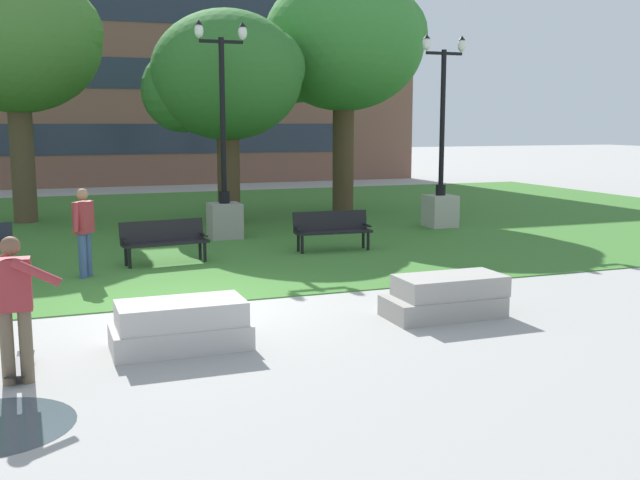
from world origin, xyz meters
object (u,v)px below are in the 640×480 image
object	(u,v)px
skateboard	(20,367)
person_bystander_near_lawn	(84,228)
lamp_post_right	(224,196)
concrete_block_center	(181,326)
park_bench_far_left	(332,228)
person_skateboarder	(14,300)
concrete_block_left	(446,297)
lamp_post_left	(441,189)
park_bench_near_right	(164,239)

from	to	relation	value
skateboard	person_bystander_near_lawn	bearing A→B (deg)	79.04
skateboard	lamp_post_right	distance (m)	10.59
concrete_block_center	person_bystander_near_lawn	world-z (taller)	person_bystander_near_lawn
concrete_block_center	park_bench_far_left	world-z (taller)	park_bench_far_left
concrete_block_center	person_skateboarder	world-z (taller)	person_skateboarder
concrete_block_left	person_bystander_near_lawn	world-z (taller)	person_bystander_near_lawn
concrete_block_center	skateboard	bearing A→B (deg)	-169.94
person_skateboarder	lamp_post_left	xyz separation A→B (m)	(10.98, 9.70, 0.12)
park_bench_near_right	concrete_block_center	bearing A→B (deg)	-96.87
park_bench_near_right	lamp_post_right	xyz separation A→B (m)	(2.00, 2.96, 0.57)
concrete_block_center	lamp_post_right	world-z (taller)	lamp_post_right
concrete_block_left	person_skateboarder	world-z (taller)	person_skateboarder
skateboard	lamp_post_right	world-z (taller)	lamp_post_right
concrete_block_center	park_bench_near_right	world-z (taller)	park_bench_near_right
lamp_post_left	lamp_post_right	xyz separation A→B (m)	(-6.25, 0.06, 0.02)
park_bench_near_right	person_bystander_near_lawn	distance (m)	1.95
concrete_block_left	lamp_post_left	xyz separation A→B (m)	(4.85, 8.78, 0.78)
concrete_block_left	park_bench_near_right	world-z (taller)	park_bench_near_right
concrete_block_center	person_skateboarder	distance (m)	2.22
skateboard	lamp_post_left	distance (m)	14.45
skateboard	lamp_post_left	world-z (taller)	lamp_post_left
person_bystander_near_lawn	person_skateboarder	bearing A→B (deg)	-100.41
park_bench_near_right	park_bench_far_left	bearing A→B (deg)	4.10
concrete_block_left	person_bystander_near_lawn	size ratio (longest dim) A/B	1.08
concrete_block_center	person_bystander_near_lawn	xyz separation A→B (m)	(-0.91, 5.17, 0.68)
person_skateboarder	park_bench_far_left	bearing A→B (deg)	46.88
concrete_block_center	park_bench_far_left	xyz separation A→B (m)	(4.65, 6.39, 0.23)
concrete_block_left	lamp_post_right	bearing A→B (deg)	98.95
person_skateboarder	lamp_post_right	bearing A→B (deg)	64.17
person_skateboarder	concrete_block_center	bearing A→B (deg)	19.35
concrete_block_left	lamp_post_right	xyz separation A→B (m)	(-1.39, 8.84, 0.80)
concrete_block_left	lamp_post_right	distance (m)	8.99
concrete_block_left	person_skateboarder	distance (m)	6.23
concrete_block_left	lamp_post_left	world-z (taller)	lamp_post_left
park_bench_near_right	lamp_post_left	xyz separation A→B (m)	(8.25, 2.89, 0.55)
person_skateboarder	park_bench_far_left	size ratio (longest dim) A/B	0.94
skateboard	lamp_post_right	bearing A→B (deg)	63.39
concrete_block_left	park_bench_far_left	distance (m)	6.19
concrete_block_center	park_bench_far_left	distance (m)	7.91
lamp_post_right	lamp_post_left	bearing A→B (deg)	-0.59
concrete_block_center	lamp_post_left	bearing A→B (deg)	45.07
person_skateboarder	park_bench_near_right	distance (m)	7.35
person_skateboarder	person_bystander_near_lawn	bearing A→B (deg)	79.59
lamp_post_left	person_bystander_near_lawn	world-z (taller)	lamp_post_left
lamp_post_left	lamp_post_right	size ratio (longest dim) A/B	0.98
person_skateboarder	park_bench_far_left	distance (m)	9.73
lamp_post_left	person_bystander_near_lawn	size ratio (longest dim) A/B	3.12
park_bench_near_right	lamp_post_left	world-z (taller)	lamp_post_left
concrete_block_center	person_bystander_near_lawn	bearing A→B (deg)	100.02
concrete_block_left	skateboard	size ratio (longest dim) A/B	1.78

